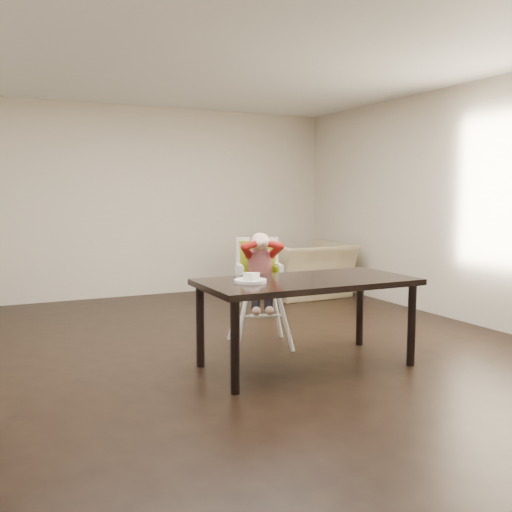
% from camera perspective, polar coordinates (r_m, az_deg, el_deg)
% --- Properties ---
extents(ground, '(7.00, 7.00, 0.00)m').
position_cam_1_polar(ground, '(5.19, -2.64, -10.15)').
color(ground, black).
rests_on(ground, ground).
extents(room_walls, '(6.02, 7.02, 2.71)m').
position_cam_1_polar(room_walls, '(4.99, -2.75, 10.74)').
color(room_walls, beige).
rests_on(room_walls, ground).
extents(dining_table, '(1.80, 0.90, 0.75)m').
position_cam_1_polar(dining_table, '(4.83, 5.09, -3.24)').
color(dining_table, black).
rests_on(dining_table, ground).
extents(high_chair, '(0.57, 0.57, 1.09)m').
position_cam_1_polar(high_chair, '(5.48, 0.34, -1.00)').
color(high_chair, white).
rests_on(high_chair, ground).
extents(plate, '(0.30, 0.30, 0.08)m').
position_cam_1_polar(plate, '(4.61, -0.51, -2.33)').
color(plate, white).
rests_on(plate, dining_table).
extents(armchair, '(1.19, 0.79, 1.02)m').
position_cam_1_polar(armchair, '(8.16, 5.05, -0.50)').
color(armchair, '#9A8A62').
rests_on(armchair, ground).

